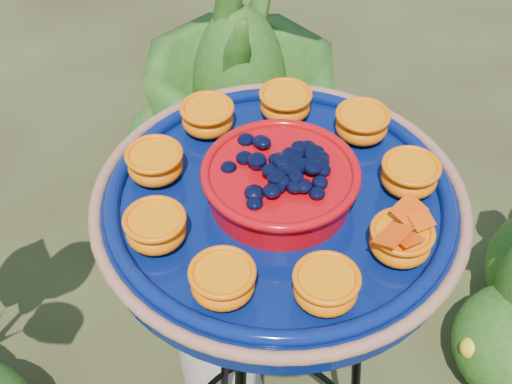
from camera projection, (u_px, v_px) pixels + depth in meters
tripod_stand at (274, 366)px, 1.20m from camera, size 0.43×0.43×0.92m
feeder_dish at (280, 199)px, 0.92m from camera, size 0.61×0.61×0.11m
driftwood_log at (217, 359)px, 1.75m from camera, size 0.51×0.52×0.18m
shrub_back_right at (239, 32)px, 2.00m from camera, size 0.71×0.71×1.05m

